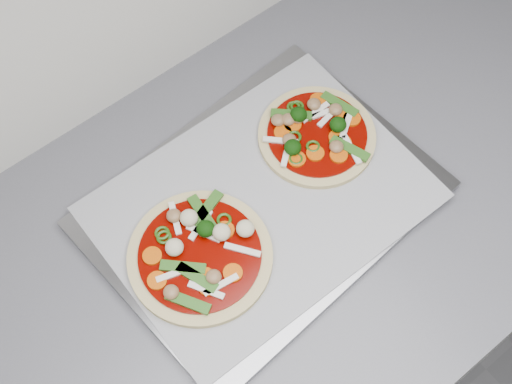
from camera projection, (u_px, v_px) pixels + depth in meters
base_cabinet at (361, 255)px, 1.44m from camera, size 3.60×0.60×0.86m
countertop at (402, 137)px, 1.05m from camera, size 3.60×0.60×0.04m
baking_tray at (262, 204)px, 0.96m from camera, size 0.46×0.36×0.01m
parchment at (262, 202)px, 0.96m from camera, size 0.42×0.31×0.00m
pizza_left at (200, 254)px, 0.91m from camera, size 0.24×0.24×0.03m
pizza_right at (316, 133)px, 0.99m from camera, size 0.21×0.21×0.03m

